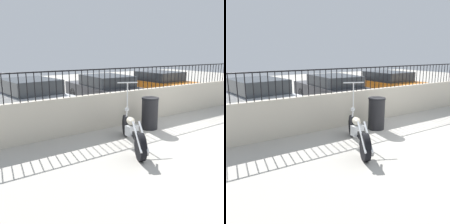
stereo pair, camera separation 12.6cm
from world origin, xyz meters
TOP-DOWN VIEW (x-y plane):
  - ground_plane at (0.00, 0.00)m, footprint 40.00×40.00m
  - low_wall at (0.00, 2.46)m, footprint 10.40×0.18m
  - fence_railing at (-0.00, 2.46)m, footprint 10.40×0.04m
  - motorcycle_black at (-2.12, 0.69)m, footprint 1.09×2.05m
  - trash_bin at (-0.74, 1.62)m, footprint 0.50×0.50m
  - car_silver at (-3.15, 5.38)m, footprint 2.28×4.44m
  - car_dark_grey at (-0.05, 5.14)m, footprint 1.97×4.49m
  - car_orange at (3.08, 5.24)m, footprint 1.88×4.02m

SIDE VIEW (x-z plane):
  - ground_plane at x=0.00m, z-range 0.00..0.00m
  - motorcycle_black at x=-2.12m, z-range -0.38..1.12m
  - trash_bin at x=-0.74m, z-range 0.00..0.94m
  - low_wall at x=0.00m, z-range 0.00..1.04m
  - car_silver at x=-3.15m, z-range 0.01..1.31m
  - car_dark_grey at x=-0.05m, z-range 0.02..1.32m
  - car_orange at x=3.08m, z-range 0.02..1.32m
  - fence_railing at x=0.00m, z-range 1.17..1.89m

